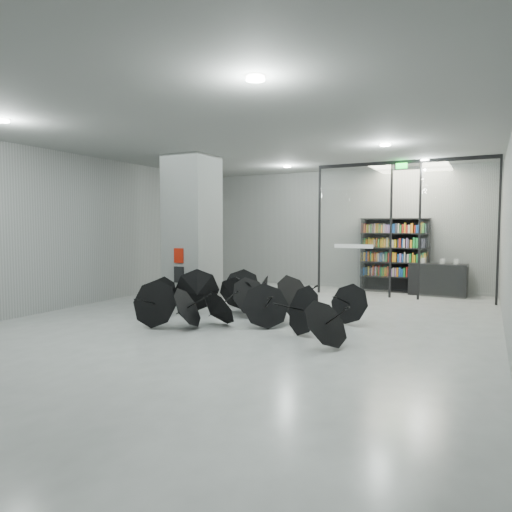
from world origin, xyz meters
The scene contains 9 objects.
room centered at (0.00, 0.00, 2.84)m, with size 14.00×14.02×4.01m.
column centered at (-2.50, 2.00, 2.00)m, with size 1.20×1.20×4.00m, color slate.
fire_cabinet centered at (-2.50, 1.38, 1.35)m, with size 0.28×0.04×0.38m, color #A50A07.
info_panel centered at (-2.50, 1.38, 0.85)m, with size 0.30×0.03×0.42m, color black.
exit_sign centered at (2.40, 5.30, 3.82)m, with size 0.30×0.06×0.15m, color #0CE533.
glass_partition centered at (2.39, 5.50, 2.18)m, with size 5.06×0.08×4.00m.
bookshelf centered at (2.01, 6.75, 1.18)m, with size 2.15×0.43×2.36m, color black, non-canonical shape.
shop_counter centered at (3.33, 6.57, 0.49)m, with size 1.63×0.65×0.98m, color black.
umbrella_cluster centered at (-0.25, 0.74, 0.30)m, with size 5.49×4.21×1.32m.
Camera 1 is at (4.65, -8.15, 2.14)m, focal length 31.80 mm.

